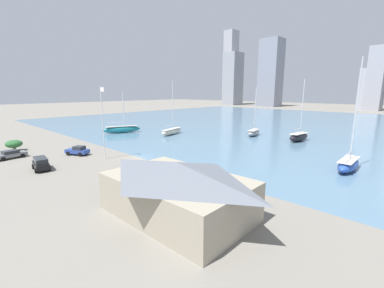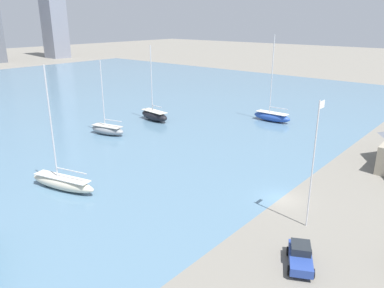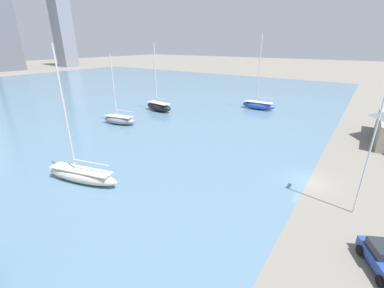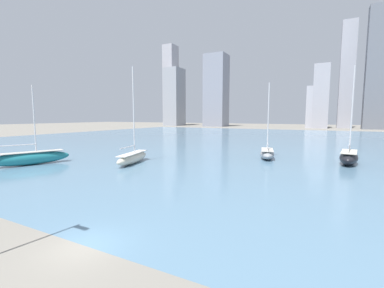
{
  "view_description": "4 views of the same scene",
  "coord_description": "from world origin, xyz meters",
  "px_view_note": "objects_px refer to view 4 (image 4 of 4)",
  "views": [
    {
      "loc": [
        38.38,
        -26.35,
        11.88
      ],
      "look_at": [
        5.3,
        8.49,
        1.99
      ],
      "focal_mm": 24.0,
      "sensor_mm": 36.0,
      "label": 1
    },
    {
      "loc": [
        -36.0,
        -17.06,
        19.58
      ],
      "look_at": [
        0.67,
        13.78,
        3.44
      ],
      "focal_mm": 35.0,
      "sensor_mm": 36.0,
      "label": 2
    },
    {
      "loc": [
        -28.69,
        -3.59,
        14.82
      ],
      "look_at": [
        -6.94,
        11.33,
        4.38
      ],
      "focal_mm": 24.0,
      "sensor_mm": 36.0,
      "label": 3
    },
    {
      "loc": [
        11.61,
        -9.38,
        7.22
      ],
      "look_at": [
        -1.51,
        15.93,
        4.16
      ],
      "focal_mm": 24.0,
      "sensor_mm": 36.0,
      "label": 4
    }
  ],
  "objects_px": {
    "sailboat_cream": "(133,157)",
    "sailboat_gray": "(267,153)",
    "sailboat_teal": "(30,158)",
    "sailboat_black": "(349,157)"
  },
  "relations": [
    {
      "from": "sailboat_cream",
      "to": "sailboat_gray",
      "type": "distance_m",
      "value": 22.56
    },
    {
      "from": "sailboat_cream",
      "to": "sailboat_gray",
      "type": "height_order",
      "value": "sailboat_cream"
    },
    {
      "from": "sailboat_cream",
      "to": "sailboat_teal",
      "type": "relative_size",
      "value": 1.25
    },
    {
      "from": "sailboat_black",
      "to": "sailboat_gray",
      "type": "distance_m",
      "value": 12.06
    },
    {
      "from": "sailboat_gray",
      "to": "sailboat_black",
      "type": "bearing_deg",
      "value": -10.15
    },
    {
      "from": "sailboat_teal",
      "to": "sailboat_cream",
      "type": "bearing_deg",
      "value": 53.45
    },
    {
      "from": "sailboat_black",
      "to": "sailboat_cream",
      "type": "bearing_deg",
      "value": -147.83
    },
    {
      "from": "sailboat_black",
      "to": "sailboat_teal",
      "type": "relative_size",
      "value": 1.24
    },
    {
      "from": "sailboat_gray",
      "to": "sailboat_teal",
      "type": "xyz_separation_m",
      "value": [
        -30.32,
        -22.21,
        0.14
      ]
    },
    {
      "from": "sailboat_cream",
      "to": "sailboat_black",
      "type": "relative_size",
      "value": 1.0
    }
  ]
}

